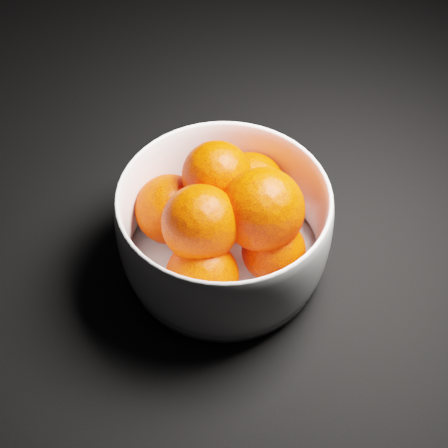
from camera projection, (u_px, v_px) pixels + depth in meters
name	position (u px, v px, depth m)	size (l,w,h in m)	color
ground	(275.00, 83.00, 0.86)	(3.00, 3.00, 0.00)	black
bowl	(224.00, 227.00, 0.62)	(0.21, 0.21, 0.10)	white
orange_pile	(225.00, 215.00, 0.62)	(0.16, 0.16, 0.12)	#FF2B00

